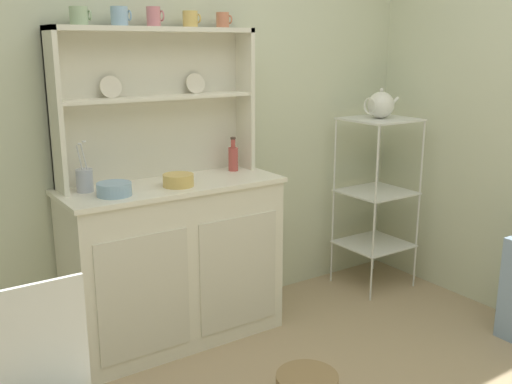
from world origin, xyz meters
The scene contains 14 objects.
wall_back centered at (0.00, 1.62, 1.25)m, with size 3.84×0.05×2.50m, color beige.
hutch_cabinet centered at (-0.15, 1.37, 0.45)m, with size 1.14×0.45×0.87m.
hutch_shelf_unit centered at (-0.15, 1.53, 1.31)m, with size 1.07×0.18×0.77m.
bakers_rack centered at (1.26, 1.31, 0.68)m, with size 0.42×0.39×1.11m.
cup_sage_0 centered at (-0.53, 1.49, 1.68)m, with size 0.10×0.08×0.08m.
cup_sky_1 centered at (-0.34, 1.49, 1.68)m, with size 0.09×0.08×0.09m.
cup_rose_2 centered at (-0.16, 1.49, 1.69)m, with size 0.08×0.07×0.09m.
cup_gold_3 centered at (0.04, 1.49, 1.68)m, with size 0.09×0.08×0.08m.
cup_terracotta_4 centered at (0.24, 1.49, 1.68)m, with size 0.08×0.07×0.08m.
bowl_mixing_large centered at (-0.49, 1.29, 0.90)m, with size 0.16×0.16×0.06m, color #8EB2D1.
bowl_floral_medium centered at (-0.15, 1.29, 0.90)m, with size 0.15×0.15×0.06m, color #DBB760.
jam_bottle centered at (0.27, 1.45, 0.94)m, with size 0.05×0.05×0.19m.
utensil_jar centered at (-0.57, 1.44, 0.93)m, with size 0.08×0.08×0.25m.
porcelain_teapot centered at (1.26, 1.31, 1.19)m, with size 0.26×0.17×0.19m.
Camera 1 is at (-1.42, -1.26, 1.56)m, focal length 40.89 mm.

